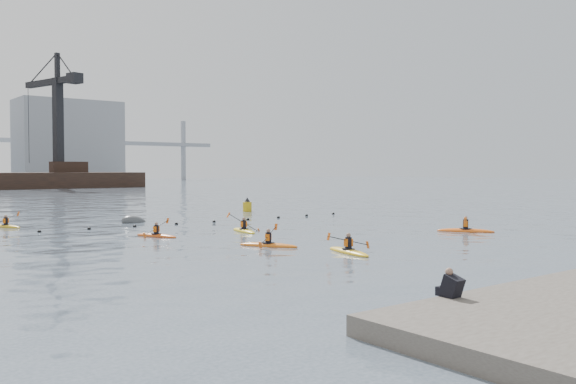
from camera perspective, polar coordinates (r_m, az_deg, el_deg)
name	(u,v)px	position (r m, az deg, el deg)	size (l,w,h in m)	color
ground	(418,267)	(24.63, 12.05, -6.89)	(400.00, 400.00, 0.00)	#3C4C58
float_line	(155,225)	(42.46, -12.36, -3.04)	(33.24, 0.73, 0.24)	black
kayaker_0	(268,244)	(30.43, -1.85, -4.93)	(2.16, 3.00, 1.17)	orange
kayaker_1	(348,251)	(28.20, 5.68, -5.49)	(2.20, 3.34, 1.11)	yellow
kayaker_2	(156,235)	(35.53, -12.22, -3.96)	(1.95, 2.97, 1.10)	#D25013
kayaker_3	(244,230)	(37.51, -4.15, -3.58)	(2.22, 3.23, 1.35)	yellow
kayaker_4	(466,230)	(38.91, 16.28, -3.44)	(2.52, 3.19, 1.09)	orange
kayaker_5	(6,226)	(44.44, -24.89, -2.89)	(1.92, 2.92, 1.09)	gold
mooring_buoy	(134,222)	(45.22, -14.21, -2.78)	(1.98, 1.17, 0.99)	#383A3C
nav_buoy	(247,207)	(55.03, -3.83, -1.38)	(0.80, 0.80, 1.46)	gold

